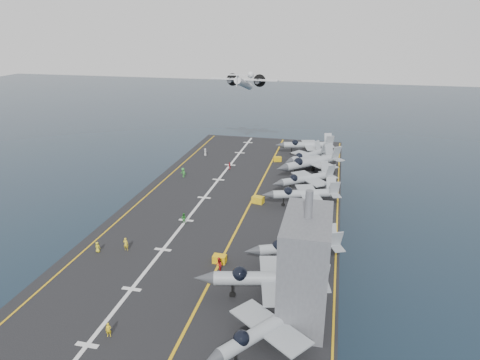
% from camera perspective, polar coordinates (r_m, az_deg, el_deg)
% --- Properties ---
extents(ground, '(500.00, 500.00, 0.00)m').
position_cam_1_polar(ground, '(83.68, -0.62, -9.31)').
color(ground, '#142135').
rests_on(ground, ground).
extents(hull, '(36.00, 90.00, 10.00)m').
position_cam_1_polar(hull, '(81.32, -0.63, -6.25)').
color(hull, '#56595E').
rests_on(hull, ground).
extents(flight_deck, '(38.00, 92.00, 0.40)m').
position_cam_1_polar(flight_deck, '(79.13, -0.65, -2.88)').
color(flight_deck, black).
rests_on(flight_deck, hull).
extents(foul_line, '(0.35, 90.00, 0.02)m').
position_cam_1_polar(foul_line, '(78.45, 1.49, -2.93)').
color(foul_line, gold).
rests_on(foul_line, flight_deck).
extents(landing_centerline, '(0.50, 90.00, 0.02)m').
position_cam_1_polar(landing_centerline, '(80.55, -4.80, -2.36)').
color(landing_centerline, silver).
rests_on(landing_centerline, flight_deck).
extents(deck_edge_port, '(0.25, 90.00, 0.02)m').
position_cam_1_polar(deck_edge_port, '(84.36, -11.95, -1.67)').
color(deck_edge_port, gold).
rests_on(deck_edge_port, flight_deck).
extents(deck_edge_stbd, '(0.25, 90.00, 0.02)m').
position_cam_1_polar(deck_edge_stbd, '(77.20, 12.86, -3.87)').
color(deck_edge_stbd, gold).
rests_on(deck_edge_stbd, flight_deck).
extents(island_superstructure, '(5.00, 10.00, 15.00)m').
position_cam_1_polar(island_superstructure, '(47.04, 8.76, -9.92)').
color(island_superstructure, '#56595E').
rests_on(island_superstructure, flight_deck).
extents(fighter_jet_0, '(15.50, 16.42, 4.75)m').
position_cam_1_polar(fighter_jet_0, '(45.15, 3.29, -19.08)').
color(fighter_jet_0, '#9CA3AC').
rests_on(fighter_jet_0, flight_deck).
extents(fighter_jet_1, '(17.68, 13.66, 5.48)m').
position_cam_1_polar(fighter_jet_1, '(51.79, 3.95, -12.81)').
color(fighter_jet_1, '#9298A0').
rests_on(fighter_jet_1, flight_deck).
extents(fighter_jet_2, '(15.83, 13.46, 4.66)m').
position_cam_1_polar(fighter_jet_2, '(59.49, 7.88, -8.70)').
color(fighter_jet_2, '#9DA6AD').
rests_on(fighter_jet_2, flight_deck).
extents(fighter_jet_4, '(15.98, 13.00, 4.80)m').
position_cam_1_polar(fighter_jet_4, '(77.04, 8.66, -1.70)').
color(fighter_jet_4, '#91979F').
rests_on(fighter_jet_4, flight_deck).
extents(fighter_jet_5, '(16.25, 15.47, 4.71)m').
position_cam_1_polar(fighter_jet_5, '(84.57, 8.89, 0.29)').
color(fighter_jet_5, '#9FA8AE').
rests_on(fighter_jet_5, flight_deck).
extents(fighter_jet_6, '(19.27, 19.09, 5.65)m').
position_cam_1_polar(fighter_jet_6, '(93.23, 9.53, 2.47)').
color(fighter_jet_6, '#8B959B').
rests_on(fighter_jet_6, flight_deck).
extents(fighter_jet_7, '(15.02, 16.12, 4.66)m').
position_cam_1_polar(fighter_jet_7, '(99.14, 8.99, 3.28)').
color(fighter_jet_7, gray).
rests_on(fighter_jet_7, flight_deck).
extents(fighter_jet_8, '(16.21, 12.72, 4.98)m').
position_cam_1_polar(fighter_jet_8, '(107.56, 9.03, 4.72)').
color(fighter_jet_8, '#9197A0').
rests_on(fighter_jet_8, flight_deck).
extents(tow_cart_a, '(1.85, 1.23, 1.09)m').
position_cam_1_polar(tow_cart_a, '(59.54, -2.74, -10.47)').
color(tow_cart_a, '#EAB00C').
rests_on(tow_cart_a, flight_deck).
extents(tow_cart_b, '(2.32, 1.79, 1.23)m').
position_cam_1_polar(tow_cart_b, '(77.87, 2.41, -2.65)').
color(tow_cart_b, gold).
rests_on(tow_cart_b, flight_deck).
extents(tow_cart_c, '(2.02, 1.55, 1.08)m').
position_cam_1_polar(tow_cart_c, '(101.48, 5.02, 2.80)').
color(tow_cart_c, gold).
rests_on(tow_cart_c, flight_deck).
extents(crew_0, '(0.98, 0.67, 1.59)m').
position_cam_1_polar(crew_0, '(65.06, -18.47, -8.49)').
color(crew_0, gold).
rests_on(crew_0, flight_deck).
extents(crew_1, '(1.23, 0.84, 2.00)m').
position_cam_1_polar(crew_1, '(64.31, -14.98, -8.24)').
color(crew_1, yellow).
rests_on(crew_1, flight_deck).
extents(crew_2, '(1.12, 0.80, 1.78)m').
position_cam_1_polar(crew_2, '(70.70, -7.51, -5.06)').
color(crew_2, '#287F2A').
rests_on(crew_2, flight_deck).
extents(crew_3, '(1.47, 1.31, 2.05)m').
position_cam_1_polar(crew_3, '(91.33, -7.60, 1.00)').
color(crew_3, green).
rests_on(crew_3, flight_deck).
extents(crew_4, '(0.92, 1.14, 1.64)m').
position_cam_1_polar(crew_4, '(95.52, -1.39, 1.92)').
color(crew_4, '#B3232C').
rests_on(crew_4, flight_deck).
extents(crew_5, '(1.09, 1.31, 1.87)m').
position_cam_1_polar(crew_5, '(105.53, -4.65, 3.73)').
color(crew_5, silver).
rests_on(crew_5, flight_deck).
extents(crew_6, '(1.13, 0.93, 1.63)m').
position_cam_1_polar(crew_6, '(49.27, -17.13, -18.54)').
color(crew_6, yellow).
rests_on(crew_6, flight_deck).
extents(crew_7, '(1.09, 1.39, 2.04)m').
position_cam_1_polar(crew_7, '(57.36, -2.84, -11.21)').
color(crew_7, '#B21919').
rests_on(crew_7, flight_deck).
extents(transport_plane, '(22.94, 16.50, 5.18)m').
position_cam_1_polar(transport_plane, '(137.65, 0.51, 12.73)').
color(transport_plane, white).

